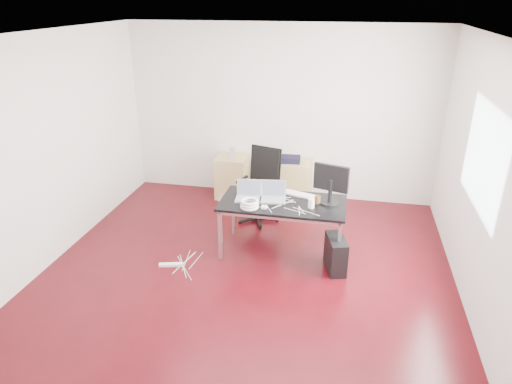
% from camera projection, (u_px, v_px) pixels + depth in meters
% --- Properties ---
extents(room_shell, '(5.00, 5.00, 5.00)m').
position_uv_depth(room_shell, '(249.00, 166.00, 5.11)').
color(room_shell, '#38060C').
rests_on(room_shell, ground).
extents(desk, '(1.60, 0.80, 0.73)m').
position_uv_depth(desk, '(283.00, 206.00, 5.86)').
color(desk, black).
rests_on(desk, ground).
extents(office_chair, '(0.59, 0.61, 1.08)m').
position_uv_depth(office_chair, '(261.00, 182.00, 6.80)').
color(office_chair, black).
rests_on(office_chair, ground).
extents(filing_cabinet_left, '(0.50, 0.50, 0.70)m').
position_uv_depth(filing_cabinet_left, '(232.00, 177.00, 7.68)').
color(filing_cabinet_left, tan).
rests_on(filing_cabinet_left, ground).
extents(filing_cabinet_right, '(0.50, 0.50, 0.70)m').
position_uv_depth(filing_cabinet_right, '(295.00, 181.00, 7.48)').
color(filing_cabinet_right, tan).
rests_on(filing_cabinet_right, ground).
extents(pc_tower, '(0.31, 0.49, 0.44)m').
position_uv_depth(pc_tower, '(336.00, 254.00, 5.64)').
color(pc_tower, black).
rests_on(pc_tower, ground).
extents(wastebasket, '(0.32, 0.32, 0.28)m').
position_uv_depth(wastebasket, '(258.00, 198.00, 7.40)').
color(wastebasket, black).
rests_on(wastebasket, ground).
extents(power_strip, '(0.31, 0.14, 0.04)m').
position_uv_depth(power_strip, '(171.00, 265.00, 5.79)').
color(power_strip, white).
rests_on(power_strip, ground).
extents(laptop_left, '(0.35, 0.29, 0.23)m').
position_uv_depth(laptop_left, '(249.00, 195.00, 5.91)').
color(laptop_left, silver).
rests_on(laptop_left, desk).
extents(laptop_right, '(0.36, 0.29, 0.23)m').
position_uv_depth(laptop_right, '(273.00, 196.00, 5.88)').
color(laptop_right, silver).
rests_on(laptop_right, desk).
extents(monitor, '(0.45, 0.26, 0.51)m').
position_uv_depth(monitor, '(331.00, 182.00, 5.70)').
color(monitor, black).
rests_on(monitor, desk).
extents(keyboard, '(0.46, 0.26, 0.02)m').
position_uv_depth(keyboard, '(300.00, 194.00, 6.02)').
color(keyboard, white).
rests_on(keyboard, desk).
extents(cup_white, '(0.09, 0.09, 0.12)m').
position_uv_depth(cup_white, '(311.00, 203.00, 5.65)').
color(cup_white, white).
rests_on(cup_white, desk).
extents(cup_brown, '(0.08, 0.08, 0.10)m').
position_uv_depth(cup_brown, '(318.00, 200.00, 5.78)').
color(cup_brown, brown).
rests_on(cup_brown, desk).
extents(cable_coil, '(0.24, 0.24, 0.11)m').
position_uv_depth(cable_coil, '(250.00, 204.00, 5.65)').
color(cable_coil, white).
rests_on(cable_coil, desk).
extents(power_adapter, '(0.08, 0.08, 0.03)m').
position_uv_depth(power_adapter, '(264.00, 207.00, 5.66)').
color(power_adapter, white).
rests_on(power_adapter, desk).
extents(speaker, '(0.10, 0.09, 0.18)m').
position_uv_depth(speaker, '(232.00, 153.00, 7.46)').
color(speaker, '#9E9E9E').
rests_on(speaker, filing_cabinet_left).
extents(navy_garment, '(0.32, 0.26, 0.09)m').
position_uv_depth(navy_garment, '(291.00, 159.00, 7.29)').
color(navy_garment, black).
rests_on(navy_garment, filing_cabinet_right).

